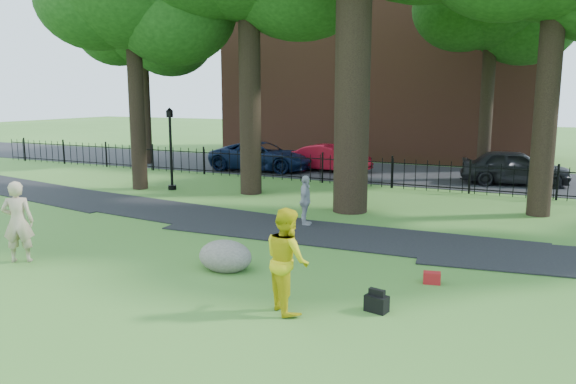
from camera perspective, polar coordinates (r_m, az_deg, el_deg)
The scene contains 15 objects.
ground at distance 12.07m, azimuth -4.93°, elevation -8.22°, with size 120.00×120.00×0.00m, color #3C7027.
footpath at distance 15.07m, azimuth 5.97°, elevation -4.52°, with size 36.00×2.60×0.03m, color black.
street at distance 26.78m, azimuth 12.72°, elevation 1.70°, with size 80.00×7.00×0.02m, color black.
iron_fence at distance 22.85m, azimuth 10.51°, elevation 1.89°, with size 44.00×0.04×1.20m.
brick_building at distance 35.33m, azimuth 9.63°, elevation 13.53°, with size 18.00×8.00×12.00m, color brown.
woman at distance 13.98m, azimuth -25.75°, elevation -2.74°, with size 0.67×0.44×1.85m, color tan.
man at distance 9.80m, azimuth -0.09°, elevation -6.90°, with size 0.89×0.70×1.84m, color gold.
pedestrian at distance 16.06m, azimuth 1.77°, elevation -0.89°, with size 0.85×0.36×1.46m, color #A3A3A7.
boulder at distance 12.24m, azimuth -6.40°, elevation -6.26°, with size 1.21×0.91×0.71m, color #696357.
lamppost at distance 22.44m, azimuth -11.81°, elevation 4.22°, with size 0.32×0.32×3.22m.
backpack at distance 10.11m, azimuth 8.99°, elevation -11.12°, with size 0.39×0.24×0.29m, color black.
red_bag at distance 11.74m, azimuth 14.40°, elevation -8.45°, with size 0.34×0.21×0.23m, color maroon.
red_sedan at distance 27.27m, azimuth 4.31°, elevation 3.44°, with size 1.38×3.94×1.30m, color maroon.
navy_van at distance 27.59m, azimuth -2.70°, elevation 3.65°, with size 2.33×5.05×1.40m, color #0A1736.
grey_car at distance 25.08m, azimuth 22.04°, elevation 2.34°, with size 1.73×4.29×1.46m, color black.
Camera 1 is at (5.86, -9.85, 3.78)m, focal length 35.00 mm.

